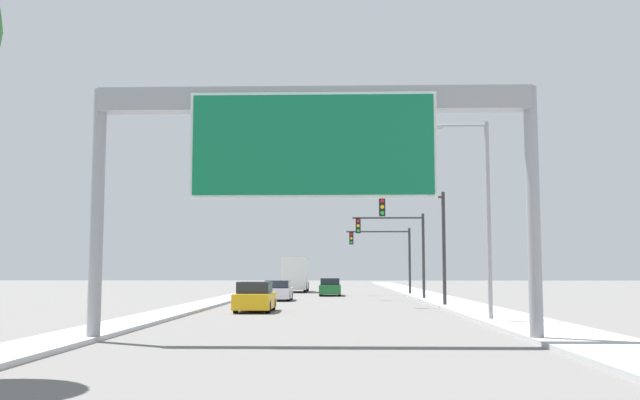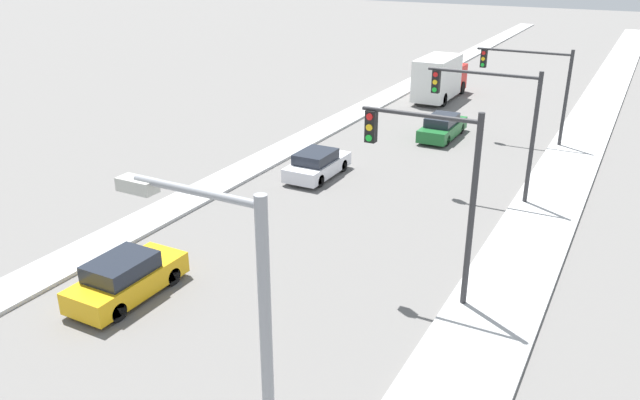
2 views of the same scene
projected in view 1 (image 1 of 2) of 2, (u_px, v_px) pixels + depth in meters
The scene contains 11 objects.
sidewalk_right at pixel (419, 294), 62.22m from camera, with size 3.00×120.00×0.15m.
median_strip_left at pixel (248, 293), 62.63m from camera, with size 2.00×120.00×0.15m.
sign_gantry at pixel (313, 138), 21.10m from camera, with size 13.30×0.73×7.52m.
car_mid_left at pixel (278, 291), 49.40m from camera, with size 1.84×4.22×1.40m.
car_mid_right at pixel (255, 298), 35.93m from camera, with size 1.80×4.24×1.51m.
car_far_left at pixel (330, 287), 59.10m from camera, with size 1.76×4.78×1.45m.
truck_box_primary at pixel (296, 275), 69.18m from camera, with size 2.33×7.14×3.34m.
traffic_light_near_intersection at pixel (423, 230), 40.82m from camera, with size 3.92×0.32×6.59m.
traffic_light_mid_block at pixel (400, 241), 50.76m from camera, with size 5.13×0.32×6.14m.
traffic_light_far_intersection at pixel (388, 249), 60.69m from camera, with size 5.48×0.32×5.70m.
street_lamp_right at pixel (480, 202), 29.07m from camera, with size 2.51×0.28×8.19m.
Camera 1 is at (0.77, -2.94, 2.06)m, focal length 40.00 mm.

